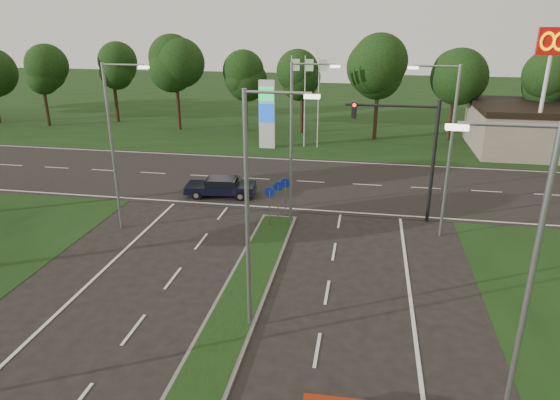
# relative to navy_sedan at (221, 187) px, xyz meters

# --- Properties ---
(verge_far) EXTENTS (160.00, 50.00, 0.02)m
(verge_far) POSITION_rel_navy_sedan_xyz_m (4.46, 35.00, -0.66)
(verge_far) COLOR black
(verge_far) RESTS_ON ground
(cross_road) EXTENTS (160.00, 12.00, 0.02)m
(cross_road) POSITION_rel_navy_sedan_xyz_m (4.46, 4.00, -0.66)
(cross_road) COLOR black
(cross_road) RESTS_ON ground
(median_kerb) EXTENTS (2.00, 26.00, 0.12)m
(median_kerb) POSITION_rel_navy_sedan_xyz_m (4.46, -16.00, -0.60)
(median_kerb) COLOR slate
(median_kerb) RESTS_ON ground
(streetlight_median_near) EXTENTS (2.53, 0.22, 9.00)m
(streetlight_median_near) POSITION_rel_navy_sedan_xyz_m (5.46, -14.00, 4.42)
(streetlight_median_near) COLOR gray
(streetlight_median_near) RESTS_ON ground
(streetlight_median_far) EXTENTS (2.53, 0.22, 9.00)m
(streetlight_median_far) POSITION_rel_navy_sedan_xyz_m (5.46, -4.00, 4.42)
(streetlight_median_far) COLOR gray
(streetlight_median_far) RESTS_ON ground
(streetlight_left_far) EXTENTS (2.53, 0.22, 9.00)m
(streetlight_left_far) POSITION_rel_navy_sedan_xyz_m (-3.84, -6.00, 4.42)
(streetlight_left_far) COLOR gray
(streetlight_left_far) RESTS_ON ground
(streetlight_right_far) EXTENTS (2.53, 0.22, 9.00)m
(streetlight_right_far) POSITION_rel_navy_sedan_xyz_m (13.26, -4.00, 4.42)
(streetlight_right_far) COLOR gray
(streetlight_right_far) RESTS_ON ground
(streetlight_right_near) EXTENTS (2.53, 0.22, 9.00)m
(streetlight_right_near) POSITION_rel_navy_sedan_xyz_m (13.26, -18.00, 4.42)
(streetlight_right_near) COLOR gray
(streetlight_right_near) RESTS_ON ground
(traffic_signal) EXTENTS (5.10, 0.42, 7.00)m
(traffic_signal) POSITION_rel_navy_sedan_xyz_m (11.65, -2.01, 3.99)
(traffic_signal) COLOR black
(traffic_signal) RESTS_ON ground
(median_signs) EXTENTS (1.16, 1.76, 2.38)m
(median_signs) POSITION_rel_navy_sedan_xyz_m (4.46, -3.60, 1.05)
(median_signs) COLOR gray
(median_signs) RESTS_ON ground
(gas_pylon) EXTENTS (5.80, 1.26, 8.00)m
(gas_pylon) POSITION_rel_navy_sedan_xyz_m (0.67, 13.05, 2.54)
(gas_pylon) COLOR silver
(gas_pylon) RESTS_ON ground
(mcdonalds_sign) EXTENTS (2.20, 0.47, 10.40)m
(mcdonalds_sign) POSITION_rel_navy_sedan_xyz_m (22.46, 11.97, 7.33)
(mcdonalds_sign) COLOR silver
(mcdonalds_sign) RESTS_ON ground
(treeline_far) EXTENTS (6.00, 6.00, 9.90)m
(treeline_far) POSITION_rel_navy_sedan_xyz_m (4.56, 19.93, 6.17)
(treeline_far) COLOR black
(treeline_far) RESTS_ON ground
(navy_sedan) EXTENTS (4.63, 2.27, 1.23)m
(navy_sedan) POSITION_rel_navy_sedan_xyz_m (0.00, 0.00, 0.00)
(navy_sedan) COLOR black
(navy_sedan) RESTS_ON ground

